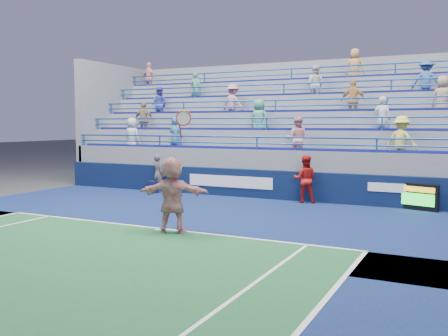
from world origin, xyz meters
The scene contains 8 objects.
ground centered at (0.00, 0.00, 0.00)m, with size 120.00×120.00×0.00m, color #333538.
sponsor_wall centered at (0.00, 6.50, 0.55)m, with size 18.00×0.32×1.10m.
bleacher_stand centered at (0.00, 10.27, 1.55)m, with size 18.00×5.62×6.13m.
serve_speed_board centered at (5.96, 6.28, 0.45)m, with size 1.27×0.49×0.89m.
judge_chair centered at (-4.29, 6.01, 0.28)m, with size 0.62×0.64×0.87m.
tennis_player centered at (0.53, -0.22, 1.00)m, with size 1.94×1.11×3.20m.
line_judge centered at (-4.18, 6.08, 0.80)m, with size 0.58×0.38×1.60m, color #141837.
ball_girl centered at (2.11, 6.17, 0.86)m, with size 0.84×0.65×1.73m, color #B21714.
Camera 1 is at (7.47, -11.14, 2.83)m, focal length 40.00 mm.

